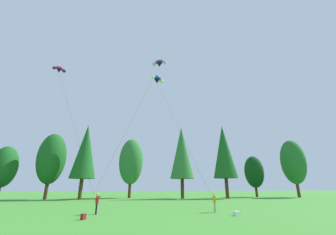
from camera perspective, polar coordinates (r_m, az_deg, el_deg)
The scene contains 15 objects.
treeline_tree_b at distance 49.47m, azimuth -37.96°, elevation -10.45°, with size 4.35×4.35×9.43m.
treeline_tree_c at distance 46.72m, azimuth -29.01°, elevation -9.68°, with size 5.08×5.08×12.16m.
treeline_tree_d at distance 44.09m, azimuth -21.53°, elevation -8.47°, with size 4.67×4.67×13.96m.
treeline_tree_e at distance 47.45m, azimuth -9.97°, elevation -11.61°, with size 5.13×5.13×12.35m.
treeline_tree_f at distance 44.16m, azimuth 3.73°, elevation -9.40°, with size 4.75×4.75×14.33m.
treeline_tree_g at distance 46.10m, azimuth 14.90°, elevation -8.85°, with size 4.85×4.85×14.78m.
treeline_tree_h at distance 54.12m, azimuth 22.30°, elevation -13.48°, with size 4.24×4.24×9.05m.
treeline_tree_i at distance 56.62m, azimuth 30.79°, elevation -10.27°, with size 5.19×5.19×12.57m.
kite_flyer_near at distance 20.35m, azimuth -18.70°, elevation -20.82°, with size 0.62×0.65×1.69m.
kite_flyer_mid at distance 21.37m, azimuth 12.45°, elevation -21.17°, with size 0.37×0.60×1.69m.
parafoil_kite_high_magenta at distance 41.08m, azimuth -27.40°, elevation 11.45°, with size 10.98×14.91×20.12m.
parafoil_kite_mid_blue_white at distance 32.61m, azimuth -2.92°, elevation 10.21°, with size 5.57×9.56×17.20m.
parafoil_kite_far_purple at distance 42.97m, azimuth -2.38°, elevation 14.43°, with size 9.00×16.83×24.59m.
backpack at distance 17.58m, azimuth -21.97°, elevation -23.67°, with size 0.32×0.24×0.40m, color maroon.
picnic_cooler at distance 19.47m, azimuth 18.17°, elevation -23.48°, with size 0.52×0.36×0.34m, color white.
Camera 1 is at (-1.66, 1.40, 2.23)m, focal length 22.48 mm.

